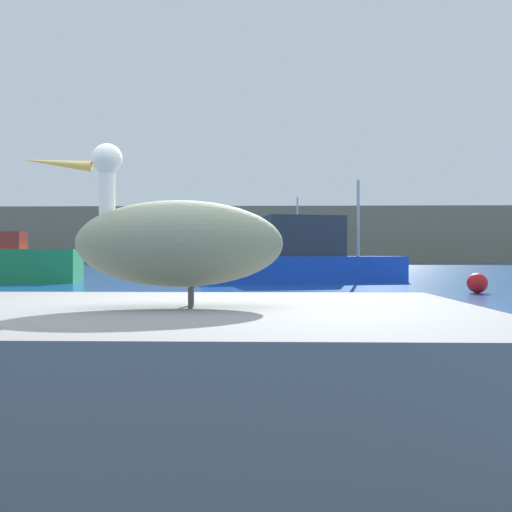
{
  "coord_description": "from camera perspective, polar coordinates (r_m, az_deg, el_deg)",
  "views": [
    {
      "loc": [
        0.65,
        -3.57,
        1.08
      ],
      "look_at": [
        -0.03,
        20.47,
        1.04
      ],
      "focal_mm": 39.75,
      "sensor_mm": 36.0,
      "label": 1
    }
  ],
  "objects": [
    {
      "name": "mooring_buoy",
      "position": [
        17.24,
        21.38,
        -2.55
      ],
      "size": [
        0.57,
        0.57,
        0.57
      ],
      "primitive_type": "sphere",
      "color": "red",
      "rests_on": "ground"
    },
    {
      "name": "ground_plane",
      "position": [
        3.78,
        -8.62,
        -16.43
      ],
      "size": [
        260.0,
        260.0,
        0.0
      ],
      "primitive_type": "plane",
      "color": "#194C93"
    },
    {
      "name": "fishing_boat_yellow",
      "position": [
        43.32,
        -23.57,
        -0.04
      ],
      "size": [
        5.01,
        1.86,
        4.3
      ],
      "rotation": [
        0.0,
        0.0,
        3.06
      ],
      "color": "yellow",
      "rests_on": "ground"
    },
    {
      "name": "hillside_backdrop",
      "position": [
        82.9,
        1.17,
        1.98
      ],
      "size": [
        140.0,
        15.23,
        7.64
      ],
      "primitive_type": "cube",
      "color": "#7F755B",
      "rests_on": "ground"
    },
    {
      "name": "fishing_boat_teal",
      "position": [
        37.82,
        0.7,
        -0.24
      ],
      "size": [
        7.84,
        4.39,
        5.03
      ],
      "rotation": [
        0.0,
        0.0,
        0.28
      ],
      "color": "teal",
      "rests_on": "ground"
    },
    {
      "name": "pier_dock",
      "position": [
        3.32,
        -7.59,
        -11.82
      ],
      "size": [
        3.43,
        2.58,
        0.78
      ],
      "primitive_type": "cube",
      "color": "slate",
      "rests_on": "ground"
    },
    {
      "name": "fishing_boat_blue",
      "position": [
        22.72,
        4.67,
        -0.25
      ],
      "size": [
        8.32,
        4.34,
        4.16
      ],
      "rotation": [
        0.0,
        0.0,
        0.23
      ],
      "color": "blue",
      "rests_on": "ground"
    },
    {
      "name": "pelican",
      "position": [
        3.25,
        -7.83,
        1.46
      ],
      "size": [
        1.49,
        0.63,
        0.92
      ],
      "rotation": [
        0.0,
        0.0,
        -3.03
      ],
      "color": "gray",
      "rests_on": "pier_dock"
    }
  ]
}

